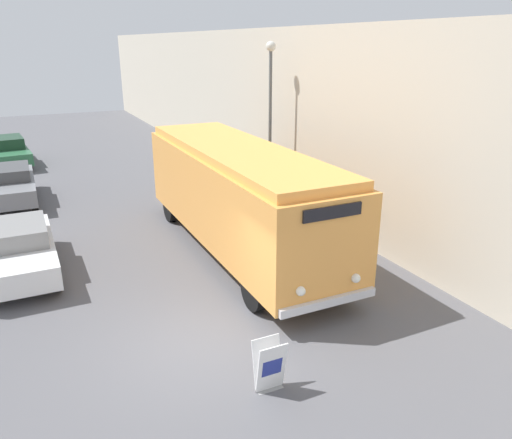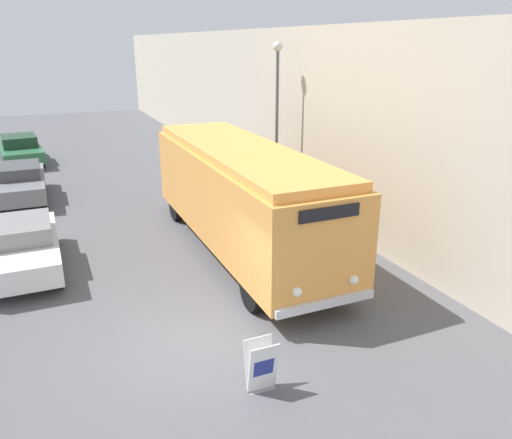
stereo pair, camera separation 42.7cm
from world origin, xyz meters
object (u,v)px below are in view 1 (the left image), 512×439
Objects in this scene: parked_car_near at (18,249)px; parked_car_far at (7,151)px; parked_car_mid at (11,184)px; sign_board at (270,366)px; streetlamp at (270,102)px; vintage_bus at (239,193)px.

parked_car_far reaches higher than parked_car_near.
parked_car_mid reaches higher than parked_car_near.
sign_board is 11.66m from streetlamp.
parked_car_mid is (-0.07, 7.25, 0.03)m from parked_car_near.
vintage_bus is 5.09m from streetlamp.
parked_car_mid reaches higher than sign_board.
vintage_bus is at bearing -128.71° from streetlamp.
parked_car_near is at bearing 118.55° from sign_board.
streetlamp reaches higher than parked_car_mid.
vintage_bus reaches higher than parked_car_near.
parked_car_far is at bearing 100.94° from sign_board.
vintage_bus is at bearing 71.04° from sign_board.
vintage_bus is 6.80m from sign_board.
streetlamp is at bearing 15.57° from parked_car_near.
parked_car_near is 0.93× the size of parked_car_far.
parked_car_far is (-4.21, 21.81, 0.27)m from sign_board.
vintage_bus is 2.26× the size of parked_car_near.
streetlamp is at bearing 51.29° from vintage_bus.
parked_car_near is at bearing -164.58° from streetlamp.
parked_car_mid is at bearing 90.74° from parked_car_near.
sign_board is at bearing -108.96° from vintage_bus.
parked_car_mid is at bearing 126.89° from vintage_bus.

